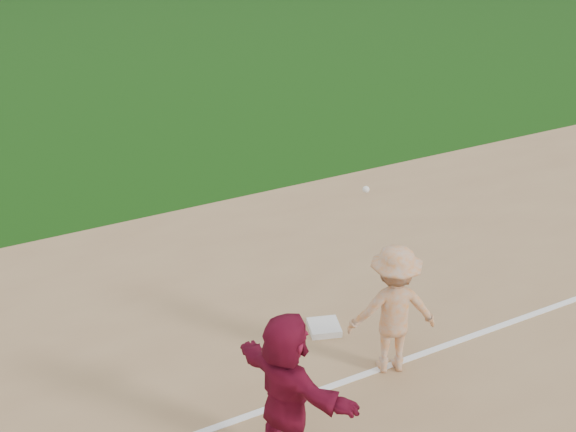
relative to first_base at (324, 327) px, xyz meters
name	(u,v)px	position (x,y,z in m)	size (l,w,h in m)	color
ground	(338,341)	(0.05, -0.30, -0.07)	(160.00, 160.00, 0.00)	#133D0B
foul_line	(370,372)	(0.05, -1.10, -0.04)	(60.00, 0.10, 0.01)	white
first_base	(324,327)	(0.00, 0.00, 0.00)	(0.43, 0.43, 0.10)	silver
base_runner	(286,388)	(-1.58, -1.85, 0.87)	(1.70, 0.54, 1.84)	maroon
first_base_play	(393,310)	(0.35, -1.10, 0.84)	(1.31, 1.02, 2.52)	#ACABAE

